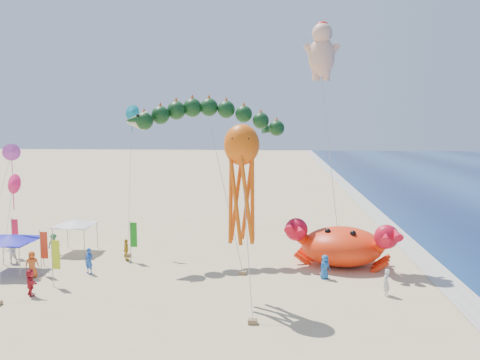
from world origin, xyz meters
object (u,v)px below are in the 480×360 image
object	(u,v)px
cherub_kite	(322,50)
canopy_white	(75,223)
dragon_kite	(209,121)
crab_inflatable	(342,245)
octopus_kite	(242,175)
canopy_blue	(10,238)

from	to	relation	value
cherub_kite	canopy_white	distance (m)	24.22
dragon_kite	canopy_white	distance (m)	13.83
cherub_kite	crab_inflatable	bearing A→B (deg)	-65.94
dragon_kite	canopy_white	xyz separation A→B (m)	(-11.09, -0.32, -8.26)
dragon_kite	octopus_kite	world-z (taller)	dragon_kite
canopy_white	dragon_kite	bearing A→B (deg)	1.65
crab_inflatable	octopus_kite	bearing A→B (deg)	-132.26
canopy_blue	dragon_kite	bearing A→B (deg)	23.26
canopy_white	cherub_kite	bearing A→B (deg)	4.24
octopus_kite	canopy_blue	distance (m)	18.06
cherub_kite	dragon_kite	bearing A→B (deg)	-172.50
crab_inflatable	octopus_kite	xyz separation A→B (m)	(-6.86, -7.55, 5.99)
crab_inflatable	canopy_white	world-z (taller)	crab_inflatable
octopus_kite	canopy_blue	size ratio (longest dim) A/B	2.82
dragon_kite	octopus_kite	distance (m)	10.83
dragon_kite	canopy_white	world-z (taller)	dragon_kite
crab_inflatable	cherub_kite	distance (m)	15.11
cherub_kite	canopy_white	bearing A→B (deg)	-175.76
dragon_kite	octopus_kite	size ratio (longest dim) A/B	1.20
crab_inflatable	dragon_kite	size ratio (longest dim) A/B	0.65
canopy_blue	crab_inflatable	bearing A→B (deg)	8.47
dragon_kite	cherub_kite	world-z (taller)	cherub_kite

